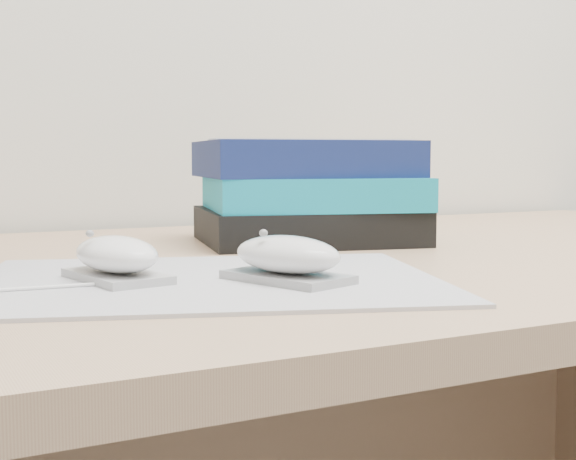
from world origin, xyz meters
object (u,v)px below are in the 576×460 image
mouse_rear (117,258)px  book_stack (308,193)px  desk (288,440)px  mouse_front (287,258)px

mouse_rear → book_stack: (0.30, 0.22, 0.04)m
desk → book_stack: bearing=41.0°
desk → mouse_front: (-0.13, -0.25, 0.26)m
mouse_front → book_stack: size_ratio=0.40×
mouse_front → mouse_rear: bearing=150.3°
desk → book_stack: 0.30m
desk → mouse_rear: (-0.25, -0.17, 0.26)m
mouse_front → book_stack: 0.34m
desk → mouse_rear: 0.40m
mouse_front → book_stack: book_stack is taller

